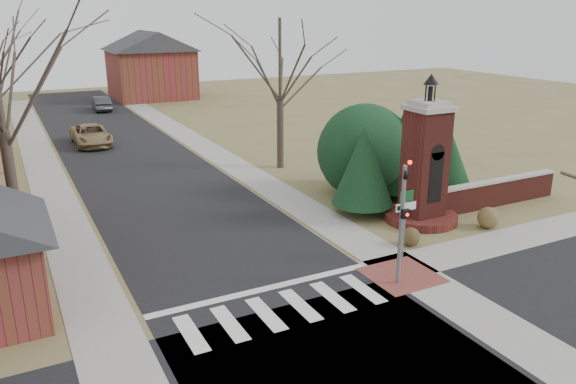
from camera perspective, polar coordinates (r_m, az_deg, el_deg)
ground at (r=17.33m, az=0.73°, el=-13.04°), size 120.00×120.00×0.00m
main_street at (r=36.89m, az=-15.55°, el=3.24°), size 8.00×70.00×0.01m
cross_street at (r=15.18m, az=6.34°, el=-18.12°), size 120.00×8.00×0.01m
crosswalk_zone at (r=17.93m, az=-0.49°, el=-11.85°), size 8.00×2.20×0.02m
stop_bar at (r=19.12m, az=-2.55°, el=-9.86°), size 8.00×0.35×0.02m
sidewalk_right_main at (r=38.22m, az=-7.92°, el=4.23°), size 2.00×60.00×0.02m
sidewalk_left at (r=36.26m, az=-23.58°, el=2.14°), size 2.00×60.00×0.02m
curb_apron at (r=20.43m, az=11.48°, el=-8.30°), size 2.40×2.40×0.02m
traffic_signal_pole at (r=18.84m, az=11.56°, el=-2.09°), size 0.28×0.41×4.50m
sign_post at (r=20.86m, az=11.83°, el=-2.00°), size 0.90×0.07×2.75m
brick_gate_monument at (r=25.09m, az=13.66°, el=1.77°), size 3.20×3.20×6.47m
brick_garden_wall at (r=28.58m, az=20.31°, el=-0.05°), size 7.50×0.50×1.30m
house_distant_right at (r=63.14m, az=-13.80°, el=12.58°), size 8.80×8.80×7.30m
evergreen_near at (r=25.50m, az=7.68°, el=2.69°), size 2.80×2.80×4.10m
evergreen_mid at (r=28.29m, az=11.84°, el=4.60°), size 3.40×3.40×4.70m
evergreen_far at (r=29.02m, az=16.07°, el=3.19°), size 2.40×2.40×3.30m
evergreen_mass at (r=28.46m, az=7.81°, el=4.48°), size 4.80×4.80×4.80m
bare_tree_3 at (r=32.60m, az=-0.83°, el=13.96°), size 7.00×7.00×9.70m
pickup_truck at (r=41.62m, az=-19.37°, el=5.48°), size 2.34×5.07×1.41m
distant_car at (r=56.29m, az=-18.42°, el=8.55°), size 1.67×4.23×1.37m
dry_shrub_left at (r=22.87m, az=12.37°, el=-4.47°), size 0.75×0.75×0.75m
dry_shrub_right at (r=25.60m, az=19.69°, el=-2.48°), size 0.93×0.93×0.93m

